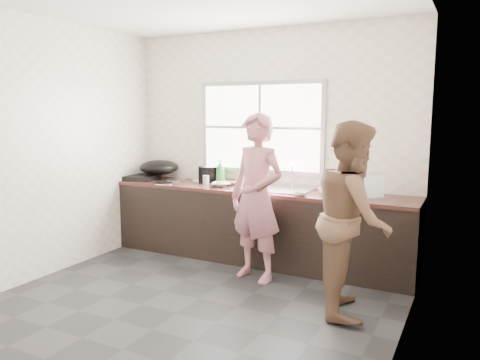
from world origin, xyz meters
The scene contains 29 objects.
floor centered at (0.00, 0.00, -0.01)m, with size 3.60×3.20×0.01m, color #2C2C2E.
wall_back centered at (0.00, 1.60, 1.35)m, with size 3.60×0.01×2.70m, color silver.
wall_left centered at (-1.80, 0.00, 1.35)m, with size 0.01×3.20×2.70m, color silver.
wall_right centered at (1.80, 0.00, 1.35)m, with size 0.01×3.20×2.70m, color beige.
wall_front centered at (0.00, -1.60, 1.35)m, with size 3.60×0.01×2.70m, color beige.
cabinet centered at (0.00, 1.29, 0.41)m, with size 3.60×0.62×0.82m, color black.
countertop centered at (0.00, 1.29, 0.84)m, with size 3.60×0.64×0.04m, color #3C1E18.
sink centered at (0.35, 1.29, 0.86)m, with size 0.55×0.45×0.02m, color silver.
faucet centered at (0.35, 1.49, 1.01)m, with size 0.02×0.02×0.30m, color silver.
window_frame centered at (-0.10, 1.59, 1.55)m, with size 1.60×0.05×1.10m, color #9EA0A5.
window_glazing centered at (-0.10, 1.57, 1.55)m, with size 1.50×0.01×1.00m, color white.
woman centered at (0.25, 0.74, 0.81)m, with size 0.59×0.39×1.62m, color #CD7B89.
person_side centered at (1.32, 0.39, 0.84)m, with size 0.81×0.63×1.67m, color brown.
cutting_board centered at (-0.43, 1.46, 0.88)m, with size 0.39×0.39×0.04m, color #312213.
cleaver centered at (-0.42, 1.16, 0.90)m, with size 0.22×0.11×0.01m, color #B5B9BC.
bowl_mince centered at (-0.45, 1.23, 0.88)m, with size 0.20×0.20×0.05m, color white.
bowl_crabs centered at (0.84, 1.30, 0.89)m, with size 0.18×0.18×0.06m, color white.
bowl_held centered at (0.60, 1.08, 0.89)m, with size 0.17×0.17×0.06m, color white.
black_pot centered at (-0.75, 1.47, 0.96)m, with size 0.28×0.28×0.20m, color black.
plate_food centered at (-0.88, 1.50, 0.87)m, with size 0.24×0.24×0.02m, color white.
bottle_green centered at (-0.58, 1.44, 1.01)m, with size 0.12×0.12×0.30m, color #2D8938.
bottle_brown_tall centered at (-0.67, 1.52, 0.95)m, with size 0.08×0.08×0.18m, color #512814.
bottle_brown_short centered at (-0.61, 1.50, 0.94)m, with size 0.12×0.12×0.16m, color #4E3313.
glass_jar centered at (-0.70, 1.29, 0.92)m, with size 0.08×0.08×0.11m, color silver.
burner centered at (-1.65, 1.25, 0.89)m, with size 0.37×0.37×0.06m, color black.
wok centered at (-1.47, 1.39, 1.02)m, with size 0.50×0.50×0.19m, color black.
dish_rack centered at (1.23, 1.20, 0.99)m, with size 0.35×0.24×0.26m, color silver.
pot_lid_left centered at (-1.17, 1.08, 0.87)m, with size 0.24×0.24×0.01m, color silver.
pot_lid_right centered at (-1.21, 1.39, 0.87)m, with size 0.27×0.27×0.01m, color silver.
Camera 1 is at (2.25, -3.55, 1.75)m, focal length 35.00 mm.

